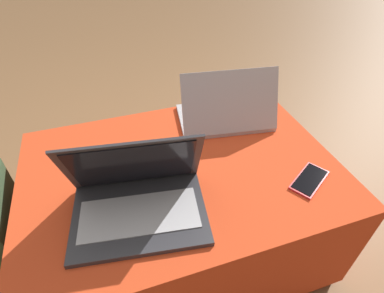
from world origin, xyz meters
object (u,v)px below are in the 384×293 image
Objects in this scene: laptop_far at (226,112)px; backpack at (0,244)px; laptop_near at (138,197)px; cell_phone at (309,180)px.

backpack is at bearing 15.76° from laptop_far.
laptop_near is at bearing 60.89° from backpack.
cell_phone is at bearing 117.29° from laptop_far.
laptop_near is 2.46× the size of cell_phone.
laptop_far is at bearing -12.66° from cell_phone.
laptop_near reaches higher than backpack.
laptop_far reaches higher than cell_phone.
backpack is (-1.02, 0.26, -0.26)m from cell_phone.
laptop_near reaches higher than cell_phone.
laptop_near is 0.51m from laptop_far.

